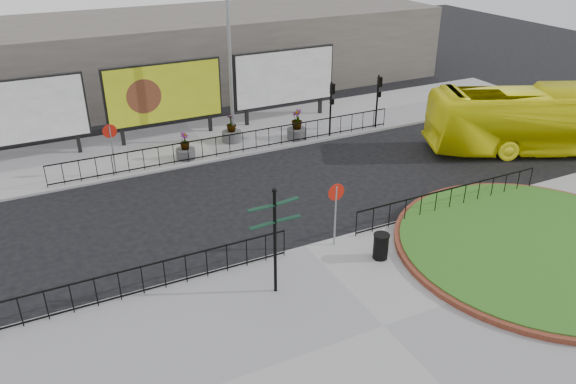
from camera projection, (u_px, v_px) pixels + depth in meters
ground at (305, 248)px, 20.68m from camera, size 90.00×90.00×0.00m
pavement_near at (384, 328)px, 16.65m from camera, size 30.00×10.00×0.12m
pavement_far at (201, 140)px, 30.26m from camera, size 44.00×6.00×0.12m
brick_edge at (539, 247)px, 20.36m from camera, size 10.40×10.40×0.18m
grass_lawn at (539, 247)px, 20.35m from camera, size 10.00×10.00×0.22m
railing_near_left at (142, 280)px, 17.76m from camera, size 10.00×0.10×1.10m
railing_near_right at (450, 199)px, 22.72m from camera, size 9.00×0.10×1.10m
railing_far at (236, 143)px, 28.23m from camera, size 18.00×0.10×1.10m
speed_sign_far at (111, 139)px, 25.37m from camera, size 0.64×0.07×2.47m
speed_sign_near at (336, 201)px, 19.90m from camera, size 0.64×0.07×2.47m
billboard_left at (19, 112)px, 26.53m from camera, size 6.20×0.31×4.10m
billboard_mid at (164, 93)px, 29.31m from camera, size 6.20×0.31×4.10m
billboard_right at (284, 78)px, 32.09m from camera, size 6.20×0.31×4.10m
lamp_post at (230, 52)px, 27.92m from camera, size 0.74×0.18×9.23m
signal_pole_a at (331, 101)px, 29.80m from camera, size 0.22×0.26×3.00m
signal_pole_b at (378, 94)px, 30.99m from camera, size 0.22×0.26×3.00m
building_backdrop at (150, 56)px, 37.18m from camera, size 40.00×10.00×5.00m
fingerpost_sign at (275, 231)px, 17.17m from camera, size 1.74×0.36×3.71m
litter_bin at (381, 246)px, 19.68m from camera, size 0.58×0.58×0.95m
bus at (548, 120)px, 28.40m from camera, size 12.09×7.49×3.34m
planter_a at (185, 150)px, 27.70m from camera, size 0.95×0.95×1.34m
planter_b at (232, 132)px, 29.77m from camera, size 1.04×1.04×1.47m
planter_c at (297, 128)px, 30.09m from camera, size 1.05×1.05×1.62m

